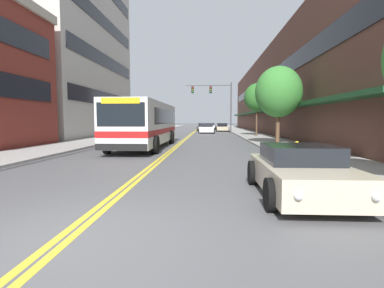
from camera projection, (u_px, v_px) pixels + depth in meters
name	position (u px, v px, depth m)	size (l,w,h in m)	color
ground_plane	(193.00, 133.00, 41.54)	(240.00, 240.00, 0.00)	#565659
sidewalk_left	(141.00, 132.00, 41.94)	(3.61, 106.00, 0.12)	#9E9B96
sidewalk_right	(246.00, 133.00, 41.13)	(3.61, 106.00, 0.12)	#9E9B96
centre_line	(193.00, 133.00, 41.54)	(0.34, 106.00, 0.01)	yellow
office_tower_left	(52.00, 5.00, 33.43)	(12.08, 20.68, 29.30)	#BCB7AD
storefront_row_right	(291.00, 94.00, 40.36)	(9.10, 68.00, 10.75)	brown
city_bus	(146.00, 122.00, 19.84)	(2.92, 11.37, 2.90)	silver
car_black_parked_left_near	(143.00, 132.00, 29.61)	(1.98, 4.33, 1.29)	black
car_red_parked_left_far	(156.00, 130.00, 37.14)	(2.18, 4.42, 1.25)	maroon
car_champagne_parked_right_foreground	(300.00, 172.00, 7.14)	(2.12, 4.16, 1.21)	beige
car_beige_parked_right_mid	(222.00, 127.00, 47.99)	(2.05, 4.42, 1.31)	#BCAD89
car_dark_grey_moving_lead	(203.00, 127.00, 51.23)	(2.12, 4.74, 1.29)	#38383D
car_white_moving_second	(207.00, 129.00, 41.40)	(2.16, 4.82, 1.33)	white
car_silver_moving_third	(210.00, 126.00, 59.65)	(2.20, 4.35, 1.21)	#B7B7BC
traffic_signal_mast	(216.00, 97.00, 40.36)	(6.21, 0.38, 6.83)	#47474C
street_tree_right_mid	(279.00, 92.00, 20.78)	(3.21, 3.21, 5.41)	brown
street_tree_right_far	(257.00, 97.00, 31.88)	(2.72, 2.72, 5.59)	brown
fire_hydrant	(297.00, 151.00, 12.69)	(0.31, 0.23, 0.80)	yellow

